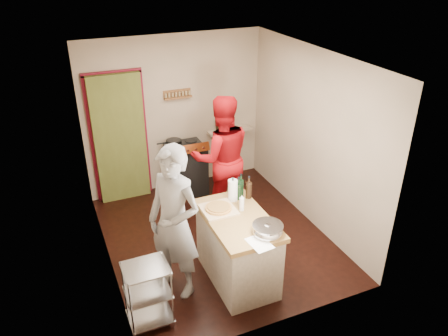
{
  "coord_description": "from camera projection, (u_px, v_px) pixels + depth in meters",
  "views": [
    {
      "loc": [
        -1.93,
        -4.81,
        3.8
      ],
      "look_at": [
        0.13,
        0.0,
        1.11
      ],
      "focal_mm": 35.0,
      "sensor_mm": 36.0,
      "label": 1
    }
  ],
  "objects": [
    {
      "name": "floor",
      "position": [
        216.0,
        237.0,
        6.35
      ],
      "size": [
        3.5,
        3.5,
        0.0
      ],
      "primitive_type": "plane",
      "color": "black",
      "rests_on": "ground"
    },
    {
      "name": "back_wall",
      "position": [
        137.0,
        129.0,
        7.06
      ],
      "size": [
        3.0,
        0.44,
        2.6
      ],
      "color": "tan",
      "rests_on": "ground"
    },
    {
      "name": "left_wall",
      "position": [
        99.0,
        178.0,
        5.23
      ],
      "size": [
        0.04,
        3.5,
        2.6
      ],
      "primitive_type": "cube",
      "color": "tan",
      "rests_on": "ground"
    },
    {
      "name": "right_wall",
      "position": [
        311.0,
        139.0,
        6.28
      ],
      "size": [
        0.04,
        3.5,
        2.6
      ],
      "primitive_type": "cube",
      "color": "tan",
      "rests_on": "ground"
    },
    {
      "name": "ceiling",
      "position": [
        214.0,
        57.0,
        5.15
      ],
      "size": [
        3.0,
        3.5,
        0.02
      ],
      "primitive_type": "cube",
      "color": "white",
      "rests_on": "back_wall"
    },
    {
      "name": "stove",
      "position": [
        186.0,
        168.0,
        7.32
      ],
      "size": [
        0.6,
        0.63,
        1.0
      ],
      "color": "black",
      "rests_on": "ground"
    },
    {
      "name": "wire_shelving",
      "position": [
        148.0,
        293.0,
        4.72
      ],
      "size": [
        0.48,
        0.4,
        0.8
      ],
      "color": "silver",
      "rests_on": "ground"
    },
    {
      "name": "island",
      "position": [
        238.0,
        247.0,
        5.36
      ],
      "size": [
        0.71,
        1.31,
        1.22
      ],
      "color": "beige",
      "rests_on": "ground"
    },
    {
      "name": "person_stripe",
      "position": [
        175.0,
        223.0,
        4.98
      ],
      "size": [
        0.77,
        0.83,
        1.91
      ],
      "primitive_type": "imported",
      "rotation": [
        0.0,
        0.0,
        -0.97
      ],
      "color": "silver",
      "rests_on": "ground"
    },
    {
      "name": "person_red",
      "position": [
        222.0,
        157.0,
        6.51
      ],
      "size": [
        1.04,
        0.87,
        1.92
      ],
      "primitive_type": "imported",
      "rotation": [
        0.0,
        0.0,
        2.98
      ],
      "color": "#A90B11",
      "rests_on": "ground"
    }
  ]
}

